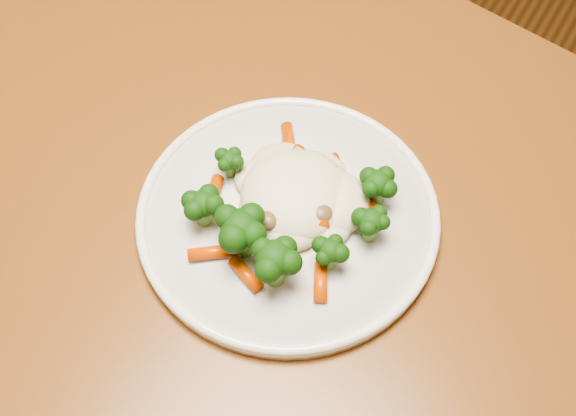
{
  "coord_description": "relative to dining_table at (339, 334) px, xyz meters",
  "views": [
    {
      "loc": [
        0.08,
        -0.45,
        1.33
      ],
      "look_at": [
        -0.11,
        -0.14,
        0.77
      ],
      "focal_mm": 45.0,
      "sensor_mm": 36.0,
      "label": 1
    }
  ],
  "objects": [
    {
      "name": "dining_table",
      "position": [
        0.0,
        0.0,
        0.0
      ],
      "size": [
        1.31,
        0.98,
        0.75
      ],
      "rotation": [
        0.0,
        0.0,
        -0.16
      ],
      "color": "brown",
      "rests_on": "ground"
    },
    {
      "name": "plate",
      "position": [
        -0.08,
        0.04,
        0.11
      ],
      "size": [
        0.28,
        0.28,
        0.01
      ],
      "primitive_type": "cylinder",
      "color": "white",
      "rests_on": "dining_table"
    },
    {
      "name": "meal",
      "position": [
        -0.08,
        0.03,
        0.13
      ],
      "size": [
        0.18,
        0.18,
        0.05
      ],
      "color": "beige",
      "rests_on": "plate"
    }
  ]
}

